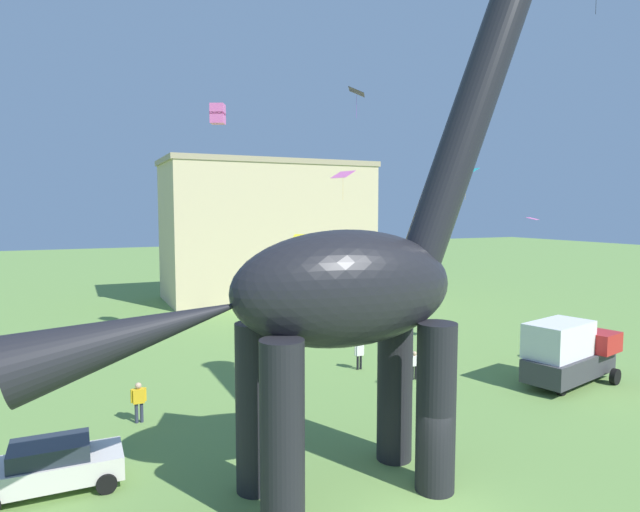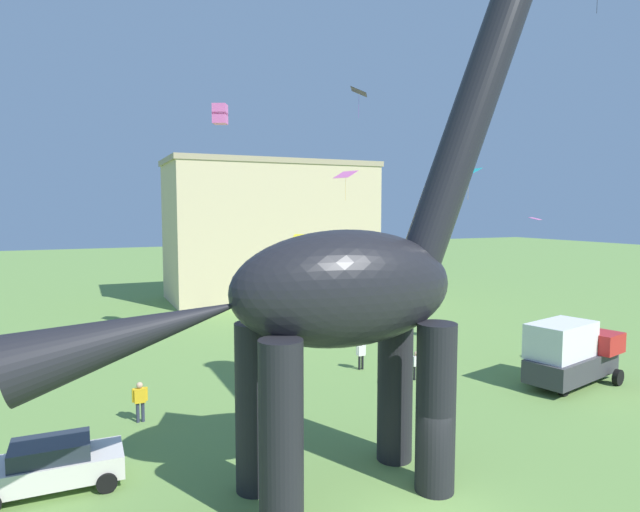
% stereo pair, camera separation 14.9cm
% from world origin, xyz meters
% --- Properties ---
extents(dinosaur_sculpture, '(16.74, 3.55, 17.50)m').
position_xyz_m(dinosaur_sculpture, '(-1.52, 2.63, 6.33)').
color(dinosaur_sculpture, black).
rests_on(dinosaur_sculpture, ground_plane).
extents(parked_sedan_left, '(4.21, 2.00, 1.55)m').
position_xyz_m(parked_sedan_left, '(-9.75, 6.40, 0.81)').
color(parked_sedan_left, silver).
rests_on(parked_sedan_left, ground_plane).
extents(parked_box_truck, '(5.94, 3.37, 3.20)m').
position_xyz_m(parked_box_truck, '(13.34, 7.04, 1.65)').
color(parked_box_truck, '#38383D').
rests_on(parked_box_truck, ground_plane).
extents(person_watching_child, '(0.41, 0.18, 1.10)m').
position_xyz_m(person_watching_child, '(5.35, 10.47, 0.67)').
color(person_watching_child, '#6B6056').
rests_on(person_watching_child, ground_plane).
extents(person_near_flyer, '(0.66, 0.29, 1.75)m').
position_xyz_m(person_near_flyer, '(15.86, 10.56, 1.06)').
color(person_near_flyer, black).
rests_on(person_near_flyer, ground_plane).
extents(person_strolling_adult, '(0.59, 0.26, 1.57)m').
position_xyz_m(person_strolling_adult, '(5.11, 13.58, 0.95)').
color(person_strolling_adult, black).
rests_on(person_strolling_adult, ground_plane).
extents(person_photographer, '(0.55, 0.24, 1.48)m').
position_xyz_m(person_photographer, '(6.81, 10.84, 0.90)').
color(person_photographer, black).
rests_on(person_photographer, ground_plane).
extents(person_far_spectator, '(0.63, 0.28, 1.67)m').
position_xyz_m(person_far_spectator, '(-6.65, 10.88, 1.01)').
color(person_far_spectator, '#2D3347').
rests_on(person_far_spectator, ground_plane).
extents(kite_mid_left, '(1.57, 1.91, 2.18)m').
position_xyz_m(kite_mid_left, '(9.47, 24.08, 11.29)').
color(kite_mid_left, pink).
extents(kite_high_left, '(2.03, 1.96, 2.17)m').
position_xyz_m(kite_high_left, '(-2.06, 3.52, 7.64)').
color(kite_high_left, yellow).
extents(kite_mid_center, '(1.11, 1.11, 1.18)m').
position_xyz_m(kite_mid_center, '(-0.59, 21.17, 14.49)').
color(kite_mid_center, pink).
extents(kite_mid_right, '(0.98, 0.90, 0.15)m').
position_xyz_m(kite_mid_right, '(16.02, 12.16, 8.17)').
color(kite_mid_right, pink).
extents(kite_far_right, '(1.58, 1.72, 1.85)m').
position_xyz_m(kite_far_right, '(7.77, 18.93, 16.11)').
color(kite_far_right, black).
extents(kite_high_right, '(1.16, 1.63, 2.07)m').
position_xyz_m(kite_high_right, '(15.10, 17.13, 11.16)').
color(kite_high_right, '#19B2B7').
extents(background_building_block, '(20.20, 9.19, 13.44)m').
position_xyz_m(background_building_block, '(8.83, 38.97, 6.73)').
color(background_building_block, '#CCB78E').
rests_on(background_building_block, ground_plane).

